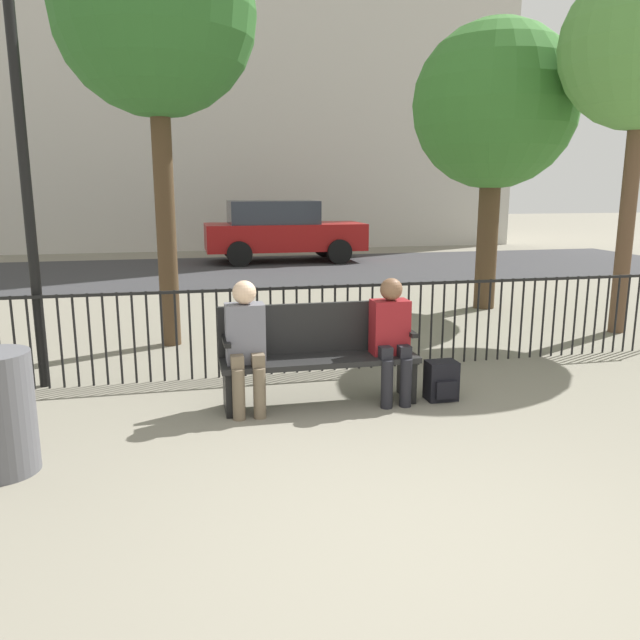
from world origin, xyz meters
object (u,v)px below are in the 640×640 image
(backpack, at_px, (442,381))
(tree_1, at_px, (155,15))
(tree_0, at_px, (495,108))
(parked_car_0, at_px, (281,230))
(park_bench, at_px, (318,350))
(seated_person_0, at_px, (246,340))
(lamp_post, at_px, (19,114))
(seated_person_1, at_px, (391,333))

(backpack, bearing_deg, tree_1, 132.44)
(tree_0, relative_size, parked_car_0, 1.07)
(park_bench, relative_size, tree_1, 0.35)
(backpack, bearing_deg, parked_car_0, 88.43)
(park_bench, distance_m, tree_0, 6.04)
(seated_person_0, relative_size, lamp_post, 0.29)
(tree_1, xyz_separation_m, parked_car_0, (2.82, 8.65, -3.07))
(seated_person_1, bearing_deg, seated_person_0, 179.95)
(park_bench, xyz_separation_m, parked_car_0, (1.46, 11.19, 0.35))
(lamp_post, bearing_deg, parked_car_0, 68.16)
(park_bench, distance_m, tree_1, 4.47)
(seated_person_1, relative_size, tree_1, 0.23)
(seated_person_0, distance_m, tree_1, 4.26)
(backpack, distance_m, tree_0, 5.72)
(park_bench, bearing_deg, seated_person_0, -169.09)
(parked_car_0, bearing_deg, backpack, -91.57)
(parked_car_0, bearing_deg, seated_person_0, -100.69)
(seated_person_0, relative_size, tree_0, 0.26)
(seated_person_1, bearing_deg, parked_car_0, 85.97)
(seated_person_1, height_order, tree_1, tree_1)
(park_bench, xyz_separation_m, seated_person_1, (0.66, -0.13, 0.16))
(backpack, height_order, tree_0, tree_0)
(parked_car_0, bearing_deg, lamp_post, -111.84)
(seated_person_0, relative_size, tree_1, 0.23)
(tree_1, bearing_deg, tree_0, 15.45)
(park_bench, relative_size, seated_person_0, 1.53)
(park_bench, distance_m, seated_person_1, 0.69)
(park_bench, distance_m, lamp_post, 3.53)
(seated_person_1, xyz_separation_m, tree_1, (-2.02, 2.67, 3.26))
(lamp_post, xyz_separation_m, parked_car_0, (4.06, 10.13, -1.80))
(seated_person_0, bearing_deg, parked_car_0, 79.31)
(tree_0, bearing_deg, parked_car_0, 107.18)
(lamp_post, bearing_deg, seated_person_0, -31.89)
(tree_0, height_order, parked_car_0, tree_0)
(tree_1, bearing_deg, backpack, -47.56)
(backpack, height_order, parked_car_0, parked_car_0)
(backpack, bearing_deg, lamp_post, 161.31)
(tree_1, relative_size, parked_car_0, 1.22)
(seated_person_0, relative_size, seated_person_1, 1.02)
(park_bench, height_order, seated_person_0, seated_person_0)
(seated_person_0, bearing_deg, tree_0, 42.91)
(backpack, distance_m, lamp_post, 4.66)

